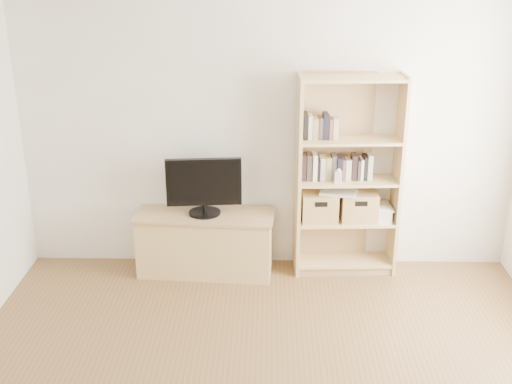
{
  "coord_description": "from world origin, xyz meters",
  "views": [
    {
      "loc": [
        0.01,
        -3.08,
        2.86
      ],
      "look_at": [
        -0.1,
        1.9,
        0.94
      ],
      "focal_mm": 45.0,
      "sensor_mm": 36.0,
      "label": 1
    }
  ],
  "objects_px": {
    "basket_left": "(319,206)",
    "basket_right": "(359,206)",
    "bookshelf": "(348,177)",
    "baby_monitor": "(338,177)",
    "tv_stand": "(206,244)",
    "laptop": "(338,192)",
    "television": "(204,186)"
  },
  "relations": [
    {
      "from": "tv_stand",
      "to": "basket_right",
      "type": "bearing_deg",
      "value": 6.67
    },
    {
      "from": "television",
      "to": "basket_left",
      "type": "distance_m",
      "value": 1.06
    },
    {
      "from": "tv_stand",
      "to": "television",
      "type": "distance_m",
      "value": 0.57
    },
    {
      "from": "basket_right",
      "to": "bookshelf",
      "type": "bearing_deg",
      "value": 178.77
    },
    {
      "from": "basket_left",
      "to": "basket_right",
      "type": "xyz_separation_m",
      "value": [
        0.36,
        0.02,
        0.0
      ]
    },
    {
      "from": "television",
      "to": "laptop",
      "type": "relative_size",
      "value": 2.13
    },
    {
      "from": "tv_stand",
      "to": "laptop",
      "type": "bearing_deg",
      "value": 6.07
    },
    {
      "from": "basket_left",
      "to": "baby_monitor",
      "type": "bearing_deg",
      "value": -33.37
    },
    {
      "from": "bookshelf",
      "to": "basket_right",
      "type": "height_order",
      "value": "bookshelf"
    },
    {
      "from": "bookshelf",
      "to": "basket_left",
      "type": "height_order",
      "value": "bookshelf"
    },
    {
      "from": "basket_left",
      "to": "television",
      "type": "bearing_deg",
      "value": -179.63
    },
    {
      "from": "tv_stand",
      "to": "basket_left",
      "type": "height_order",
      "value": "basket_left"
    },
    {
      "from": "tv_stand",
      "to": "basket_right",
      "type": "height_order",
      "value": "basket_right"
    },
    {
      "from": "tv_stand",
      "to": "basket_right",
      "type": "xyz_separation_m",
      "value": [
        1.4,
        0.06,
        0.37
      ]
    },
    {
      "from": "basket_left",
      "to": "bookshelf",
      "type": "bearing_deg",
      "value": 1.98
    },
    {
      "from": "tv_stand",
      "to": "baby_monitor",
      "type": "relative_size",
      "value": 10.79
    },
    {
      "from": "bookshelf",
      "to": "tv_stand",
      "type": "bearing_deg",
      "value": 179.89
    },
    {
      "from": "basket_right",
      "to": "laptop",
      "type": "relative_size",
      "value": 1.03
    },
    {
      "from": "bookshelf",
      "to": "basket_left",
      "type": "xyz_separation_m",
      "value": [
        -0.25,
        -0.02,
        -0.28
      ]
    },
    {
      "from": "tv_stand",
      "to": "basket_left",
      "type": "distance_m",
      "value": 1.1
    },
    {
      "from": "tv_stand",
      "to": "baby_monitor",
      "type": "height_order",
      "value": "baby_monitor"
    },
    {
      "from": "bookshelf",
      "to": "basket_right",
      "type": "distance_m",
      "value": 0.3
    },
    {
      "from": "tv_stand",
      "to": "basket_left",
      "type": "relative_size",
      "value": 3.79
    },
    {
      "from": "television",
      "to": "tv_stand",
      "type": "bearing_deg",
      "value": 0.0
    },
    {
      "from": "baby_monitor",
      "to": "laptop",
      "type": "relative_size",
      "value": 0.36
    },
    {
      "from": "television",
      "to": "basket_right",
      "type": "xyz_separation_m",
      "value": [
        1.4,
        0.06,
        -0.2
      ]
    },
    {
      "from": "bookshelf",
      "to": "baby_monitor",
      "type": "bearing_deg",
      "value": -135.0
    },
    {
      "from": "tv_stand",
      "to": "baby_monitor",
      "type": "bearing_deg",
      "value": 1.93
    },
    {
      "from": "baby_monitor",
      "to": "tv_stand",
      "type": "bearing_deg",
      "value": -169.85
    },
    {
      "from": "tv_stand",
      "to": "bookshelf",
      "type": "bearing_deg",
      "value": 6.87
    },
    {
      "from": "basket_left",
      "to": "basket_right",
      "type": "relative_size",
      "value": 0.99
    },
    {
      "from": "bookshelf",
      "to": "television",
      "type": "relative_size",
      "value": 2.74
    }
  ]
}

